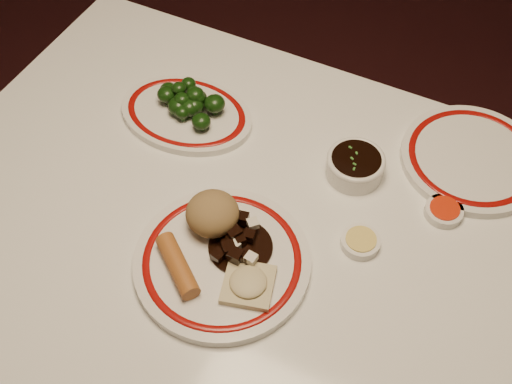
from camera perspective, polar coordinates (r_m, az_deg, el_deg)
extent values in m
cube|color=white|center=(1.06, -0.29, -5.28)|extent=(1.20, 0.90, 0.04)
cylinder|color=black|center=(1.75, -10.46, 4.82)|extent=(0.06, 0.06, 0.71)
cylinder|color=white|center=(1.02, -3.02, -6.23)|extent=(0.32, 0.32, 0.02)
torus|color=maroon|center=(1.01, -3.04, -5.97)|extent=(0.28, 0.28, 0.00)
ellipsoid|color=olive|center=(1.02, -3.89, -1.91)|extent=(0.09, 0.09, 0.06)
cylinder|color=#AE642A|center=(0.99, -6.98, -6.49)|extent=(0.11, 0.09, 0.03)
cube|color=#C8BA8D|center=(0.98, -0.68, -8.24)|extent=(0.09, 0.09, 0.01)
ellipsoid|color=#C8BA8D|center=(0.97, -0.69, -7.98)|extent=(0.06, 0.06, 0.02)
cylinder|color=black|center=(1.02, -1.38, -4.92)|extent=(0.10, 0.10, 0.00)
cube|color=black|center=(1.01, -2.10, -4.65)|extent=(0.03, 0.03, 0.02)
cube|color=black|center=(1.00, -3.40, -5.72)|extent=(0.02, 0.02, 0.02)
cube|color=black|center=(1.03, -2.48, -2.74)|extent=(0.02, 0.02, 0.02)
cube|color=black|center=(1.00, -2.43, -5.06)|extent=(0.03, 0.03, 0.02)
cube|color=black|center=(1.00, -1.42, -4.33)|extent=(0.02, 0.02, 0.02)
cube|color=black|center=(0.99, -0.80, -5.68)|extent=(0.03, 0.03, 0.02)
cube|color=black|center=(1.01, -1.44, -4.69)|extent=(0.02, 0.02, 0.02)
cube|color=black|center=(1.00, -2.38, -5.29)|extent=(0.02, 0.02, 0.02)
cube|color=black|center=(1.01, -1.81, -3.95)|extent=(0.02, 0.02, 0.01)
cube|color=black|center=(1.01, -0.59, -3.92)|extent=(0.02, 0.02, 0.02)
cube|color=black|center=(1.01, -2.01, -3.69)|extent=(0.03, 0.03, 0.02)
cube|color=black|center=(0.99, -1.83, -5.68)|extent=(0.02, 0.02, 0.02)
cube|color=black|center=(0.99, -1.01, -5.79)|extent=(0.02, 0.02, 0.02)
cube|color=black|center=(1.01, -2.18, -4.16)|extent=(0.03, 0.03, 0.02)
cube|color=black|center=(1.02, -3.49, -3.29)|extent=(0.03, 0.03, 0.02)
cube|color=black|center=(1.01, -1.72, -4.24)|extent=(0.03, 0.03, 0.02)
cube|color=black|center=(1.01, -2.50, -4.71)|extent=(0.02, 0.02, 0.02)
cube|color=black|center=(1.03, -1.17, -2.37)|extent=(0.02, 0.02, 0.02)
cube|color=beige|center=(0.98, -0.45, -5.91)|extent=(0.02, 0.02, 0.01)
cube|color=beige|center=(1.00, -1.99, -4.77)|extent=(0.02, 0.02, 0.01)
cube|color=beige|center=(1.02, -0.29, -2.81)|extent=(0.02, 0.02, 0.01)
cube|color=beige|center=(1.01, -1.82, -4.04)|extent=(0.02, 0.02, 0.01)
torus|color=maroon|center=(1.22, -6.23, 7.12)|extent=(0.23, 0.23, 0.00)
cylinder|color=#23471C|center=(1.22, -5.14, 7.74)|extent=(0.01, 0.01, 0.02)
ellipsoid|color=black|center=(1.20, -5.21, 8.35)|extent=(0.03, 0.03, 0.03)
cylinder|color=#23471C|center=(1.24, -7.71, 8.48)|extent=(0.01, 0.01, 0.01)
ellipsoid|color=black|center=(1.23, -7.79, 8.97)|extent=(0.03, 0.03, 0.03)
cylinder|color=#23471C|center=(1.20, -6.51, 6.61)|extent=(0.01, 0.01, 0.01)
ellipsoid|color=black|center=(1.19, -6.58, 7.09)|extent=(0.03, 0.03, 0.02)
cylinder|color=#23471C|center=(1.20, -3.66, 7.24)|extent=(0.01, 0.01, 0.01)
ellipsoid|color=black|center=(1.19, -3.70, 7.85)|extent=(0.04, 0.04, 0.03)
cylinder|color=#23471C|center=(1.21, -5.90, 6.97)|extent=(0.01, 0.01, 0.01)
ellipsoid|color=black|center=(1.20, -5.97, 7.51)|extent=(0.04, 0.04, 0.03)
cylinder|color=#23471C|center=(1.24, -5.53, 8.43)|extent=(0.01, 0.01, 0.01)
ellipsoid|color=black|center=(1.23, -5.58, 8.85)|extent=(0.03, 0.03, 0.02)
cylinder|color=#23471C|center=(1.21, -6.86, 7.07)|extent=(0.01, 0.01, 0.01)
ellipsoid|color=black|center=(1.20, -6.93, 7.59)|extent=(0.04, 0.04, 0.03)
cylinder|color=#23471C|center=(1.21, -5.49, 7.15)|extent=(0.01, 0.01, 0.01)
ellipsoid|color=black|center=(1.20, -5.55, 7.68)|extent=(0.04, 0.04, 0.03)
cylinder|color=#23471C|center=(1.23, -7.86, 8.04)|extent=(0.01, 0.01, 0.01)
ellipsoid|color=black|center=(1.22, -7.94, 8.59)|extent=(0.04, 0.04, 0.03)
cylinder|color=#23471C|center=(1.21, -6.09, 7.15)|extent=(0.01, 0.01, 0.01)
ellipsoid|color=black|center=(1.20, -6.15, 7.67)|extent=(0.04, 0.04, 0.03)
cylinder|color=#23471C|center=(1.18, -4.84, 5.76)|extent=(0.01, 0.01, 0.01)
ellipsoid|color=black|center=(1.17, -4.89, 6.27)|extent=(0.03, 0.03, 0.03)
cylinder|color=#23471C|center=(1.25, -5.97, 9.05)|extent=(0.01, 0.01, 0.01)
ellipsoid|color=black|center=(1.24, -6.03, 9.56)|extent=(0.03, 0.03, 0.02)
cylinder|color=#23471C|center=(1.21, -6.15, 7.55)|extent=(0.01, 0.01, 0.02)
ellipsoid|color=black|center=(1.20, -6.21, 8.10)|extent=(0.03, 0.03, 0.02)
ellipsoid|color=black|center=(1.21, -6.87, 9.15)|extent=(0.03, 0.03, 0.02)
ellipsoid|color=black|center=(1.20, -6.59, 8.17)|extent=(0.03, 0.03, 0.02)
ellipsoid|color=black|center=(1.20, -6.43, 8.14)|extent=(0.03, 0.03, 0.02)
ellipsoid|color=black|center=(1.20, -5.42, 8.61)|extent=(0.03, 0.03, 0.03)
ellipsoid|color=black|center=(1.20, -5.17, 8.36)|extent=(0.03, 0.03, 0.02)
cylinder|color=white|center=(1.13, 8.79, 2.23)|extent=(0.10, 0.10, 0.04)
cylinder|color=black|center=(1.11, 8.92, 2.92)|extent=(0.09, 0.09, 0.00)
cylinder|color=white|center=(1.12, 16.34, -1.67)|extent=(0.06, 0.06, 0.02)
cylinder|color=red|center=(1.11, 16.45, -1.38)|extent=(0.05, 0.05, 0.00)
cylinder|color=white|center=(1.05, 9.26, -4.42)|extent=(0.06, 0.06, 0.02)
cylinder|color=#DFC25C|center=(1.04, 9.33, -4.14)|extent=(0.05, 0.05, 0.00)
cylinder|color=white|center=(1.20, 18.62, 2.82)|extent=(0.26, 0.26, 0.02)
torus|color=maroon|center=(1.20, 18.72, 3.06)|extent=(0.23, 0.23, 0.00)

